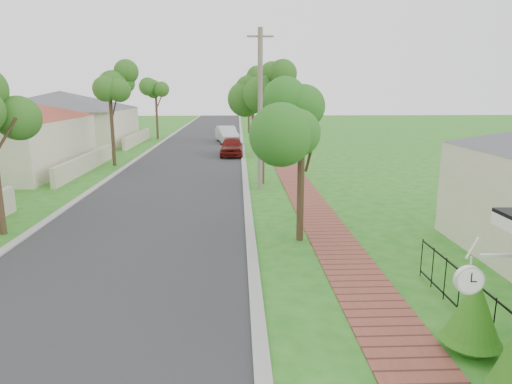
# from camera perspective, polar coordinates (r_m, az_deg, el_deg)

# --- Properties ---
(ground) EXTENTS (160.00, 160.00, 0.00)m
(ground) POSITION_cam_1_polar(r_m,az_deg,el_deg) (8.18, -4.05, -22.04)
(ground) COLOR #23711A
(ground) RESTS_ON ground
(road) EXTENTS (7.00, 120.00, 0.02)m
(road) POSITION_cam_1_polar(r_m,az_deg,el_deg) (27.32, -9.14, 2.66)
(road) COLOR #28282B
(road) RESTS_ON ground
(kerb_right) EXTENTS (0.30, 120.00, 0.10)m
(kerb_right) POSITION_cam_1_polar(r_m,az_deg,el_deg) (27.13, -1.45, 2.75)
(kerb_right) COLOR #9E9E99
(kerb_right) RESTS_ON ground
(kerb_left) EXTENTS (0.30, 120.00, 0.10)m
(kerb_left) POSITION_cam_1_polar(r_m,az_deg,el_deg) (28.00, -16.58, 2.53)
(kerb_left) COLOR #9E9E99
(kerb_left) RESTS_ON ground
(sidewalk) EXTENTS (1.50, 120.00, 0.03)m
(sidewalk) POSITION_cam_1_polar(r_m,az_deg,el_deg) (27.29, 4.02, 2.78)
(sidewalk) COLOR brown
(sidewalk) RESTS_ON ground
(street_trees) EXTENTS (10.70, 37.65, 5.89)m
(street_trees) POSITION_cam_1_polar(r_m,az_deg,el_deg) (33.72, -7.82, 12.31)
(street_trees) COLOR #382619
(street_trees) RESTS_ON ground
(far_house_grey) EXTENTS (15.56, 15.56, 4.60)m
(far_house_grey) POSITION_cam_1_polar(r_m,az_deg,el_deg) (43.55, -23.05, 8.59)
(far_house_grey) COLOR beige
(far_house_grey) RESTS_ON ground
(parked_car_red) EXTENTS (1.66, 4.04, 1.37)m
(parked_car_red) POSITION_cam_1_polar(r_m,az_deg,el_deg) (33.10, -3.07, 5.72)
(parked_car_red) COLOR #5B110D
(parked_car_red) RESTS_ON ground
(parked_car_white) EXTENTS (2.37, 4.58, 1.44)m
(parked_car_white) POSITION_cam_1_polar(r_m,az_deg,el_deg) (41.86, -3.68, 7.20)
(parked_car_white) COLOR silver
(parked_car_white) RESTS_ON ground
(near_tree) EXTENTS (1.83, 1.83, 4.69)m
(near_tree) POSITION_cam_1_polar(r_m,az_deg,el_deg) (13.89, 5.78, 8.74)
(near_tree) COLOR #382619
(near_tree) RESTS_ON ground
(utility_pole) EXTENTS (1.20, 0.24, 7.41)m
(utility_pole) POSITION_cam_1_polar(r_m,az_deg,el_deg) (21.50, 0.52, 10.25)
(utility_pole) COLOR slate
(utility_pole) RESTS_ON ground
(station_clock) EXTENTS (1.07, 0.13, 0.62)m
(station_clock) POSITION_cam_1_polar(r_m,az_deg,el_deg) (7.52, 25.35, -9.69)
(station_clock) COLOR white
(station_clock) RESTS_ON ground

